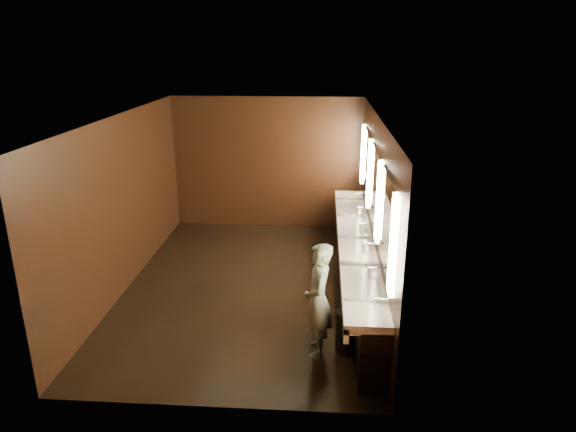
# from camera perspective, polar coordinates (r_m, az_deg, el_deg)

# --- Properties ---
(floor) EXTENTS (6.00, 6.00, 0.00)m
(floor) POSITION_cam_1_polar(r_m,az_deg,el_deg) (8.66, -4.33, -7.73)
(floor) COLOR black
(floor) RESTS_ON ground
(ceiling) EXTENTS (4.00, 6.00, 0.02)m
(ceiling) POSITION_cam_1_polar(r_m,az_deg,el_deg) (7.82, -4.84, 10.95)
(ceiling) COLOR #2D2D2B
(ceiling) RESTS_ON wall_back
(wall_back) EXTENTS (4.00, 0.02, 2.80)m
(wall_back) POSITION_cam_1_polar(r_m,az_deg,el_deg) (11.00, -2.32, 5.88)
(wall_back) COLOR black
(wall_back) RESTS_ON floor
(wall_front) EXTENTS (4.00, 0.02, 2.80)m
(wall_front) POSITION_cam_1_polar(r_m,az_deg,el_deg) (5.40, -9.20, -8.59)
(wall_front) COLOR black
(wall_front) RESTS_ON floor
(wall_left) EXTENTS (0.02, 6.00, 2.80)m
(wall_left) POSITION_cam_1_polar(r_m,az_deg,el_deg) (8.65, -17.80, 1.36)
(wall_left) COLOR black
(wall_left) RESTS_ON floor
(wall_right) EXTENTS (0.02, 6.00, 2.80)m
(wall_right) POSITION_cam_1_polar(r_m,az_deg,el_deg) (8.09, 9.59, 0.82)
(wall_right) COLOR black
(wall_right) RESTS_ON floor
(sink_counter) EXTENTS (0.55, 5.40, 1.01)m
(sink_counter) POSITION_cam_1_polar(r_m,az_deg,el_deg) (8.39, 7.84, -5.03)
(sink_counter) COLOR black
(sink_counter) RESTS_ON floor
(mirror_band) EXTENTS (0.06, 5.03, 1.15)m
(mirror_band) POSITION_cam_1_polar(r_m,az_deg,el_deg) (7.98, 9.58, 3.21)
(mirror_band) COLOR #FFE8B7
(mirror_band) RESTS_ON wall_right
(person) EXTENTS (0.38, 0.56, 1.51)m
(person) POSITION_cam_1_polar(r_m,az_deg,el_deg) (6.61, 3.38, -9.27)
(person) COLOR #8CC8D1
(person) RESTS_ON floor
(trash_bin) EXTENTS (0.38, 0.38, 0.55)m
(trash_bin) POSITION_cam_1_polar(r_m,az_deg,el_deg) (6.92, 6.82, -12.53)
(trash_bin) COLOR black
(trash_bin) RESTS_ON floor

